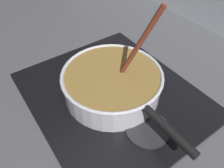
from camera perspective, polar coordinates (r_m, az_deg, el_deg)
name	(u,v)px	position (r m, az deg, el deg)	size (l,w,h in m)	color
ground	(46,105)	(0.74, -16.66, -5.19)	(2.40, 1.60, 0.04)	#4C4C51
hob_plate	(112,94)	(0.71, 0.00, -2.68)	(0.56, 0.48, 0.01)	black
burner_ring	(112,92)	(0.70, 0.00, -2.12)	(0.19, 0.19, 0.01)	#592D0C
spare_burner	(147,129)	(0.62, 9.18, -11.40)	(0.12, 0.12, 0.01)	#262628
cooking_pan	(112,83)	(0.67, 0.10, 0.26)	(0.47, 0.31, 0.30)	silver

